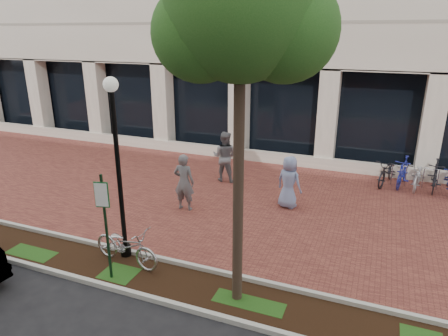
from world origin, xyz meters
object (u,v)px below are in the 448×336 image
at_px(street_tree, 243,16).
at_px(bike_rack_cluster, 426,175).
at_px(pedestrian_right, 289,182).
at_px(pedestrian_left, 184,182).
at_px(locked_bicycle, 126,246).
at_px(parking_sign, 105,215).
at_px(pedestrian_mid, 225,157).
at_px(lamppost, 118,161).

relative_size(street_tree, bike_rack_cluster, 2.07).
height_order(pedestrian_right, bike_rack_cluster, pedestrian_right).
relative_size(street_tree, pedestrian_left, 3.88).
distance_m(street_tree, pedestrian_left, 7.04).
xyz_separation_m(locked_bicycle, pedestrian_right, (3.03, 4.98, 0.38)).
relative_size(parking_sign, bike_rack_cluster, 0.74).
bearing_deg(bike_rack_cluster, pedestrian_left, -136.86).
bearing_deg(pedestrian_left, pedestrian_mid, -97.79).
relative_size(parking_sign, pedestrian_right, 1.49).
bearing_deg(parking_sign, street_tree, -5.59).
xyz_separation_m(parking_sign, bike_rack_cluster, (7.47, 9.20, -1.14)).
bearing_deg(bike_rack_cluster, lamppost, -123.55).
height_order(parking_sign, pedestrian_mid, parking_sign).
bearing_deg(pedestrian_mid, bike_rack_cluster, -167.39).
distance_m(pedestrian_left, pedestrian_right, 3.49).
relative_size(street_tree, pedestrian_mid, 3.74).
height_order(parking_sign, pedestrian_left, parking_sign).
distance_m(street_tree, bike_rack_cluster, 11.16).
bearing_deg(bike_rack_cluster, locked_bicycle, -121.40).
bearing_deg(bike_rack_cluster, street_tree, -106.50).
height_order(street_tree, bike_rack_cluster, street_tree).
bearing_deg(locked_bicycle, bike_rack_cluster, -33.59).
bearing_deg(pedestrian_right, lamppost, 72.73).
relative_size(parking_sign, pedestrian_mid, 1.33).
height_order(pedestrian_left, bike_rack_cluster, pedestrian_left).
relative_size(lamppost, pedestrian_right, 2.61).
height_order(pedestrian_mid, bike_rack_cluster, pedestrian_mid).
distance_m(parking_sign, pedestrian_right, 6.47).
distance_m(pedestrian_left, pedestrian_mid, 3.02).
relative_size(parking_sign, lamppost, 0.57).
bearing_deg(parking_sign, pedestrian_left, 78.29).
height_order(parking_sign, locked_bicycle, parking_sign).
distance_m(lamppost, street_tree, 4.77).
relative_size(parking_sign, locked_bicycle, 1.34).
bearing_deg(pedestrian_mid, pedestrian_left, 82.95).
bearing_deg(parking_sign, lamppost, 91.34).
distance_m(street_tree, pedestrian_right, 7.25).
bearing_deg(lamppost, pedestrian_right, 54.63).
distance_m(locked_bicycle, pedestrian_mid, 6.56).
height_order(pedestrian_mid, pedestrian_right, pedestrian_mid).
xyz_separation_m(locked_bicycle, pedestrian_left, (-0.14, 3.52, 0.44)).
distance_m(parking_sign, lamppost, 1.42).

